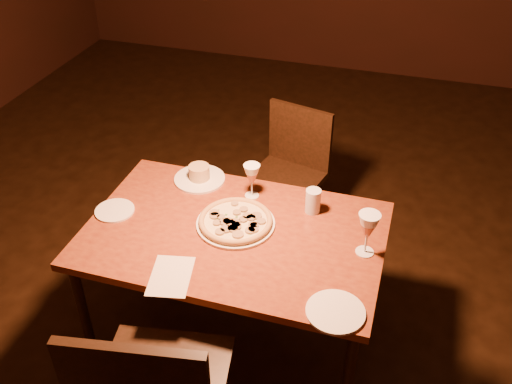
# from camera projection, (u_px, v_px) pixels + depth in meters

# --- Properties ---
(floor) EXTENTS (7.00, 7.00, 0.00)m
(floor) POSITION_uv_depth(u_px,v_px,m) (285.00, 352.00, 2.80)
(floor) COLOR black
(floor) RESTS_ON ground
(dining_table) EXTENTS (1.29, 0.83, 0.69)m
(dining_table) POSITION_uv_depth(u_px,v_px,m) (234.00, 242.00, 2.51)
(dining_table) COLOR #94461F
(dining_table) RESTS_ON floor
(chair_far) EXTENTS (0.47, 0.47, 0.81)m
(chair_far) POSITION_uv_depth(u_px,v_px,m) (290.00, 170.00, 3.29)
(chair_far) COLOR black
(chair_far) RESTS_ON floor
(pizza_plate) EXTENTS (0.35, 0.35, 0.04)m
(pizza_plate) POSITION_uv_depth(u_px,v_px,m) (236.00, 221.00, 2.50)
(pizza_plate) COLOR white
(pizza_plate) RESTS_ON dining_table
(ramekin_saucer) EXTENTS (0.25, 0.25, 0.08)m
(ramekin_saucer) POSITION_uv_depth(u_px,v_px,m) (199.00, 176.00, 2.78)
(ramekin_saucer) COLOR white
(ramekin_saucer) RESTS_ON dining_table
(wine_glass_far) EXTENTS (0.08, 0.08, 0.17)m
(wine_glass_far) POSITION_uv_depth(u_px,v_px,m) (252.00, 181.00, 2.63)
(wine_glass_far) COLOR #B6634C
(wine_glass_far) RESTS_ON dining_table
(wine_glass_right) EXTENTS (0.09, 0.09, 0.20)m
(wine_glass_right) POSITION_uv_depth(u_px,v_px,m) (367.00, 234.00, 2.30)
(wine_glass_right) COLOR #B6634C
(wine_glass_right) RESTS_ON dining_table
(water_tumbler) EXTENTS (0.07, 0.07, 0.12)m
(water_tumbler) POSITION_uv_depth(u_px,v_px,m) (313.00, 201.00, 2.55)
(water_tumbler) COLOR silver
(water_tumbler) RESTS_ON dining_table
(side_plate_left) EXTENTS (0.18, 0.18, 0.01)m
(side_plate_left) POSITION_uv_depth(u_px,v_px,m) (115.00, 211.00, 2.58)
(side_plate_left) COLOR white
(side_plate_left) RESTS_ON dining_table
(side_plate_near) EXTENTS (0.22, 0.22, 0.01)m
(side_plate_near) POSITION_uv_depth(u_px,v_px,m) (335.00, 312.00, 2.09)
(side_plate_near) COLOR white
(side_plate_near) RESTS_ON dining_table
(menu_card) EXTENTS (0.20, 0.26, 0.00)m
(menu_card) POSITION_uv_depth(u_px,v_px,m) (171.00, 276.00, 2.24)
(menu_card) COLOR silver
(menu_card) RESTS_ON dining_table
(pendant_light) EXTENTS (0.12, 0.12, 0.12)m
(pendant_light) POSITION_uv_depth(u_px,v_px,m) (227.00, 9.00, 1.91)
(pendant_light) COLOR #FF8347
(pendant_light) RESTS_ON ceiling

